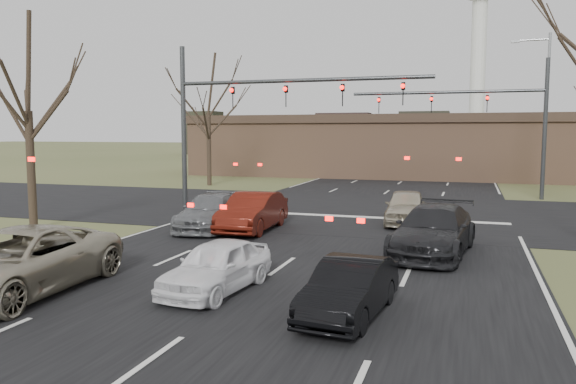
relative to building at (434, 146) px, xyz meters
name	(u,v)px	position (x,y,z in m)	size (l,w,h in m)	color
ground	(242,296)	(-2.00, -38.00, -2.67)	(360.00, 360.00, 0.00)	#4B532C
road_main	(428,163)	(-2.00, 22.00, -2.66)	(14.00, 300.00, 0.02)	black
road_cross	(360,211)	(-2.00, -23.00, -2.65)	(200.00, 14.00, 0.02)	black
building	(434,146)	(0.00, 0.00, 0.00)	(42.40, 10.40, 5.30)	#91684E
mast_arm_near	(245,106)	(-7.23, -25.00, 2.41)	(12.12, 0.24, 8.00)	#383A3D
mast_arm_far	(493,112)	(4.18, -15.00, 2.35)	(11.12, 0.24, 8.00)	#383A3D
streetlight_right_far	(544,104)	(7.32, -11.00, 2.92)	(2.34, 0.25, 10.00)	gray
tree_left_near	(26,62)	(-13.50, -32.00, 3.90)	(5.10, 5.10, 8.50)	black
tree_left_far	(208,83)	(-15.00, -13.00, 4.68)	(5.70, 5.70, 9.50)	black
car_silver_suv	(18,262)	(-7.11, -39.49, -1.89)	(2.59, 5.61, 1.56)	#A49C85
car_white_sedan	(217,266)	(-2.72, -37.83, -2.04)	(1.48, 3.69, 1.26)	white
car_black_hatch	(350,288)	(0.71, -38.65, -2.07)	(1.27, 3.63, 1.20)	black
car_charcoal_sedan	(434,230)	(2.00, -31.91, -1.90)	(2.14, 5.26, 1.53)	black
car_grey_ahead	(210,212)	(-6.76, -29.85, -1.98)	(1.91, 4.71, 1.37)	slate
car_red_ahead	(253,212)	(-5.00, -29.70, -1.92)	(1.58, 4.54, 1.50)	#54140C
car_silver_ahead	(406,207)	(0.53, -26.19, -1.94)	(1.70, 4.23, 1.44)	#B4AA91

